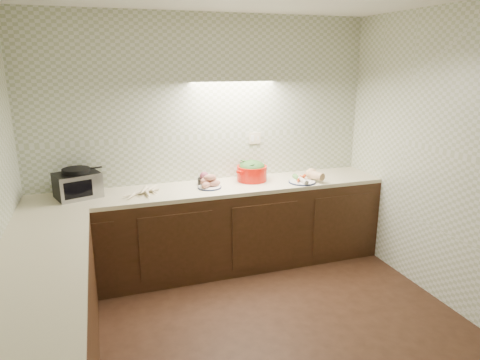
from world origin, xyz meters
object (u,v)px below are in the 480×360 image
object	(u,v)px
parsnip_pile	(145,192)
onion_bowl	(206,179)
toaster_oven	(78,184)
veg_plate	(307,177)
sweet_potato_plate	(209,183)
dutch_oven	(252,171)

from	to	relation	value
parsnip_pile	onion_bowl	world-z (taller)	onion_bowl
toaster_oven	veg_plate	bearing A→B (deg)	-23.43
sweet_potato_plate	toaster_oven	bearing A→B (deg)	175.48
parsnip_pile	veg_plate	distance (m)	1.68
dutch_oven	toaster_oven	bearing A→B (deg)	156.31
veg_plate	dutch_oven	bearing A→B (deg)	158.28
toaster_oven	sweet_potato_plate	distance (m)	1.25
parsnip_pile	sweet_potato_plate	xyz separation A→B (m)	(0.64, 0.03, 0.02)
toaster_oven	dutch_oven	distance (m)	1.74
parsnip_pile	dutch_oven	size ratio (longest dim) A/B	0.83
parsnip_pile	dutch_oven	bearing A→B (deg)	7.46
onion_bowl	veg_plate	world-z (taller)	same
toaster_oven	onion_bowl	bearing A→B (deg)	-16.50
parsnip_pile	veg_plate	bearing A→B (deg)	-2.21
parsnip_pile	onion_bowl	xyz separation A→B (m)	(0.64, 0.17, 0.02)
toaster_oven	sweet_potato_plate	size ratio (longest dim) A/B	1.90
parsnip_pile	dutch_oven	distance (m)	1.16
parsnip_pile	dutch_oven	world-z (taller)	dutch_oven
dutch_oven	veg_plate	distance (m)	0.58
onion_bowl	veg_plate	xyz separation A→B (m)	(1.04, -0.24, -0.00)
parsnip_pile	onion_bowl	distance (m)	0.67
toaster_oven	parsnip_pile	bearing A→B (deg)	-30.98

